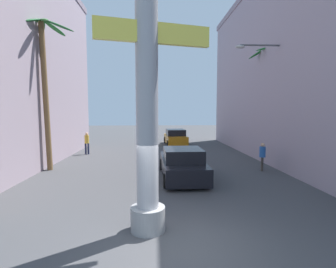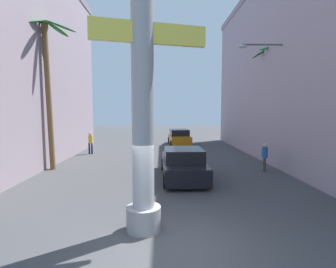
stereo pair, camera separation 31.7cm
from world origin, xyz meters
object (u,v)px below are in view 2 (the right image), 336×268
at_px(neon_sign_pole, 142,25).
at_px(palm_tree_mid_left, 48,72).
at_px(car_lead, 183,164).
at_px(car_far, 179,137).
at_px(street_lamp, 275,93).
at_px(pedestrian_far_left, 90,141).
at_px(palm_tree_mid_right, 272,92).
at_px(pedestrian_mid_right, 265,155).

relative_size(neon_sign_pole, palm_tree_mid_left, 1.30).
bearing_deg(car_lead, car_far, 86.96).
height_order(street_lamp, pedestrian_far_left, street_lamp).
distance_m(car_lead, palm_tree_mid_left, 9.25).
bearing_deg(palm_tree_mid_left, street_lamp, -0.78).
height_order(neon_sign_pole, palm_tree_mid_left, neon_sign_pole).
bearing_deg(palm_tree_mid_right, street_lamp, -108.81).
distance_m(neon_sign_pole, car_lead, 7.89).
relative_size(car_lead, palm_tree_mid_left, 0.61).
distance_m(palm_tree_mid_left, pedestrian_mid_right, 13.18).
relative_size(car_lead, car_far, 1.18).
bearing_deg(street_lamp, neon_sign_pole, -132.29).
distance_m(car_lead, pedestrian_mid_right, 4.94).
height_order(neon_sign_pole, car_lead, neon_sign_pole).
distance_m(car_far, palm_tree_mid_left, 14.52).
height_order(neon_sign_pole, pedestrian_mid_right, neon_sign_pole).
bearing_deg(pedestrian_mid_right, palm_tree_mid_right, 62.60).
bearing_deg(street_lamp, pedestrian_mid_right, -142.05).
relative_size(street_lamp, car_lead, 1.42).
bearing_deg(neon_sign_pole, palm_tree_mid_left, 126.75).
bearing_deg(neon_sign_pole, palm_tree_mid_right, 52.23).
bearing_deg(palm_tree_mid_right, neon_sign_pole, -127.77).
xyz_separation_m(car_far, pedestrian_mid_right, (4.06, -11.66, 0.19)).
xyz_separation_m(street_lamp, car_lead, (-5.47, -1.92, -3.74)).
height_order(neon_sign_pole, pedestrian_far_left, neon_sign_pole).
height_order(palm_tree_mid_left, pedestrian_mid_right, palm_tree_mid_left).
height_order(street_lamp, car_far, street_lamp).
bearing_deg(car_lead, pedestrian_mid_right, 15.96).
height_order(neon_sign_pole, street_lamp, neon_sign_pole).
xyz_separation_m(neon_sign_pole, street_lamp, (7.08, 7.78, -1.29)).
relative_size(car_far, pedestrian_far_left, 2.53).
height_order(car_lead, palm_tree_mid_right, palm_tree_mid_right).
bearing_deg(palm_tree_mid_right, pedestrian_mid_right, -117.40).
height_order(street_lamp, palm_tree_mid_right, palm_tree_mid_right).
relative_size(palm_tree_mid_left, pedestrian_mid_right, 5.30).
height_order(car_lead, pedestrian_far_left, pedestrian_far_left).
bearing_deg(palm_tree_mid_right, palm_tree_mid_left, -170.80).
height_order(car_lead, pedestrian_mid_right, pedestrian_mid_right).
bearing_deg(pedestrian_mid_right, car_far, 109.19).
bearing_deg(street_lamp, car_far, 113.30).
relative_size(street_lamp, palm_tree_mid_left, 0.86).
bearing_deg(pedestrian_mid_right, palm_tree_mid_left, 176.56).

